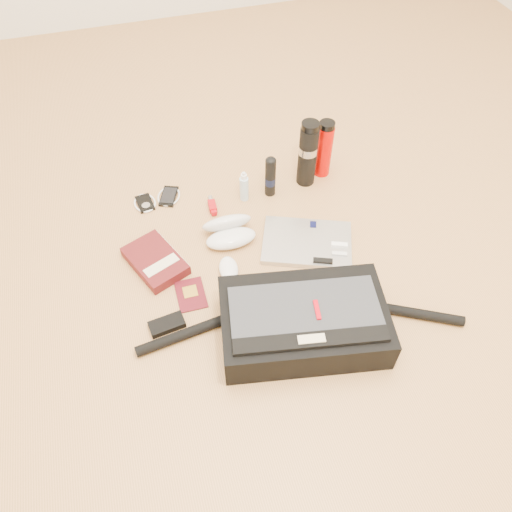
# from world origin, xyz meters

# --- Properties ---
(ground) EXTENTS (4.00, 4.00, 0.00)m
(ground) POSITION_xyz_m (0.00, 0.00, 0.00)
(ground) COLOR #B7844C
(ground) RESTS_ON ground
(messenger_bag) EXTENTS (1.01, 0.40, 0.14)m
(messenger_bag) POSITION_xyz_m (0.04, -0.23, 0.06)
(messenger_bag) COLOR black
(messenger_bag) RESTS_ON ground
(laptop) EXTENTS (0.37, 0.32, 0.03)m
(laptop) POSITION_xyz_m (0.18, 0.11, 0.01)
(laptop) COLOR #B7B7BA
(laptop) RESTS_ON ground
(book) EXTENTS (0.22, 0.26, 0.04)m
(book) POSITION_xyz_m (-0.35, 0.17, 0.02)
(book) COLOR #491012
(book) RESTS_ON ground
(passport) EXTENTS (0.09, 0.13, 0.01)m
(passport) POSITION_xyz_m (-0.26, 0.01, 0.00)
(passport) COLOR #4A0B13
(passport) RESTS_ON ground
(mouse) EXTENTS (0.08, 0.12, 0.04)m
(mouse) POSITION_xyz_m (-0.12, 0.07, 0.02)
(mouse) COLOR white
(mouse) RESTS_ON ground
(sunglasses_case) EXTENTS (0.18, 0.15, 0.10)m
(sunglasses_case) POSITION_xyz_m (-0.08, 0.22, 0.04)
(sunglasses_case) COLOR silver
(sunglasses_case) RESTS_ON ground
(ipod) EXTENTS (0.09, 0.10, 0.01)m
(ipod) POSITION_xyz_m (-0.34, 0.48, 0.01)
(ipod) COLOR black
(ipod) RESTS_ON ground
(phone) EXTENTS (0.11, 0.12, 0.01)m
(phone) POSITION_xyz_m (-0.25, 0.49, 0.01)
(phone) COLOR black
(phone) RESTS_ON ground
(inhaler) EXTENTS (0.03, 0.10, 0.03)m
(inhaler) POSITION_xyz_m (-0.10, 0.39, 0.01)
(inhaler) COLOR #A40D12
(inhaler) RESTS_ON ground
(spray_bottle) EXTENTS (0.04, 0.04, 0.13)m
(spray_bottle) POSITION_xyz_m (0.03, 0.40, 0.06)
(spray_bottle) COLOR #ACCDE3
(spray_bottle) RESTS_ON ground
(aerosol_can) EXTENTS (0.05, 0.05, 0.18)m
(aerosol_can) POSITION_xyz_m (0.14, 0.40, 0.09)
(aerosol_can) COLOR black
(aerosol_can) RESTS_ON ground
(thermos_black) EXTENTS (0.08, 0.08, 0.28)m
(thermos_black) POSITION_xyz_m (0.29, 0.43, 0.14)
(thermos_black) COLOR black
(thermos_black) RESTS_ON ground
(thermos_red) EXTENTS (0.08, 0.08, 0.24)m
(thermos_red) POSITION_xyz_m (0.37, 0.46, 0.12)
(thermos_red) COLOR #C40500
(thermos_red) RESTS_ON ground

